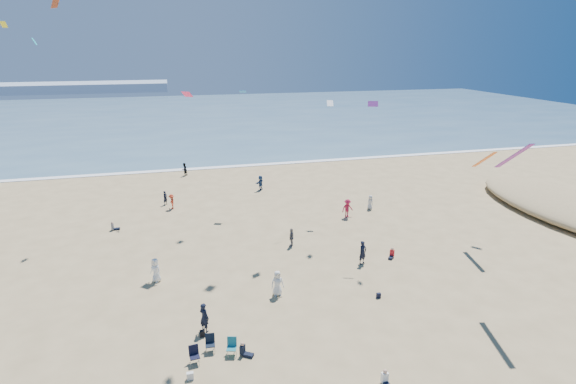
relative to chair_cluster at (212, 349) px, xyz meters
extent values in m
cube|color=#476B84|center=(3.16, 90.44, -0.47)|extent=(220.00, 100.00, 0.06)
cube|color=white|center=(3.16, 40.44, -0.46)|extent=(220.00, 1.20, 0.08)
cube|color=#7A8EA8|center=(-56.84, 165.44, 1.10)|extent=(110.00, 20.00, 3.20)
ellipsoid|color=tan|center=(37.16, 13.44, 0.16)|extent=(10.00, 22.00, 2.20)
imported|color=navy|center=(8.38, 28.89, 0.38)|extent=(1.44, 1.59, 1.76)
imported|color=#A41736|center=(15.01, 18.00, 0.42)|extent=(1.30, 0.89, 1.85)
imported|color=black|center=(-0.21, 2.48, 0.44)|extent=(0.78, 0.81, 1.87)
imported|color=white|center=(-3.13, 9.41, 0.39)|extent=(1.02, 1.01, 1.78)
imported|color=white|center=(4.92, 5.38, 0.40)|extent=(0.89, 0.59, 1.79)
imported|color=silver|center=(18.19, 19.57, 0.25)|extent=(0.68, 0.84, 1.49)
imported|color=#B7311A|center=(-1.85, 24.81, 0.28)|extent=(0.74, 1.10, 1.57)
imported|color=black|center=(-0.09, 37.44, 0.35)|extent=(1.04, 1.04, 1.70)
imported|color=slate|center=(7.87, 12.74, 0.31)|extent=(0.83, 1.02, 1.62)
imported|color=black|center=(-2.49, 26.33, 0.25)|extent=(0.64, 0.65, 1.51)
imported|color=black|center=(12.40, 8.24, 0.44)|extent=(0.81, 0.69, 1.89)
cube|color=silver|center=(-1.27, -1.48, -0.30)|extent=(0.35, 0.20, 0.40)
cube|color=black|center=(-0.40, 1.98, -0.31)|extent=(0.30, 0.22, 0.38)
cube|color=black|center=(11.45, 3.31, -0.33)|extent=(0.28, 0.18, 0.34)
cube|color=#E94D16|center=(-7.37, 10.54, 18.14)|extent=(0.69, 0.80, 0.56)
cube|color=blue|center=(5.94, 24.51, 11.39)|extent=(0.77, 0.58, 0.27)
cube|color=#ED2C70|center=(0.10, 14.36, 12.25)|extent=(0.87, 0.83, 0.44)
cube|color=white|center=(13.67, 20.20, 10.50)|extent=(0.68, 0.64, 0.52)
cube|color=purple|center=(14.08, 11.52, 11.44)|extent=(0.84, 0.55, 0.41)
cube|color=yellow|center=(-14.48, 24.79, 17.48)|extent=(0.58, 0.43, 0.51)
cube|color=#1EBCD4|center=(-9.17, 11.89, 15.99)|extent=(0.27, 0.58, 0.43)
cube|color=#7D2493|center=(18.78, 1.35, 9.33)|extent=(0.35, 3.14, 2.21)
cube|color=orange|center=(23.32, 9.54, 6.88)|extent=(0.35, 2.64, 1.87)
camera|label=1|loc=(-1.16, -20.97, 15.68)|focal=28.00mm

